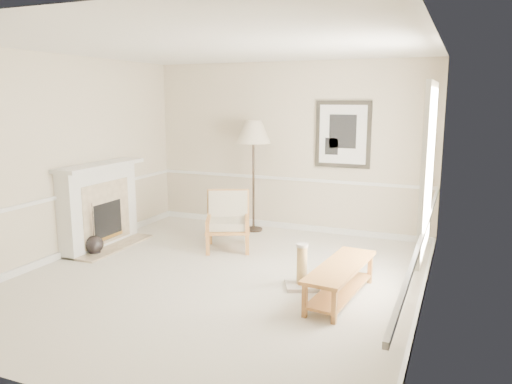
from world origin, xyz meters
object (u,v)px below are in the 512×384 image
(bench, at_px, (340,276))
(scratching_post, at_px, (302,274))
(armchair, at_px, (228,218))
(floor_vase, at_px, (94,245))
(floor_lamp, at_px, (253,135))

(bench, xyz_separation_m, scratching_post, (-0.52, 0.17, -0.10))
(bench, bearing_deg, scratching_post, 161.69)
(armchair, xyz_separation_m, bench, (2.08, -1.32, -0.20))
(scratching_post, bearing_deg, floor_vase, 178.97)
(bench, bearing_deg, armchair, 147.49)
(armchair, height_order, bench, armchair)
(floor_lamp, height_order, bench, floor_lamp)
(floor_vase, bearing_deg, floor_lamp, 53.14)
(floor_lamp, relative_size, bench, 1.30)
(armchair, height_order, scratching_post, armchair)
(floor_vase, relative_size, scratching_post, 1.42)
(floor_vase, xyz_separation_m, bench, (3.75, -0.23, 0.13))
(floor_lamp, distance_m, bench, 3.50)
(armchair, bearing_deg, floor_lamp, 67.43)
(armchair, relative_size, bench, 0.62)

